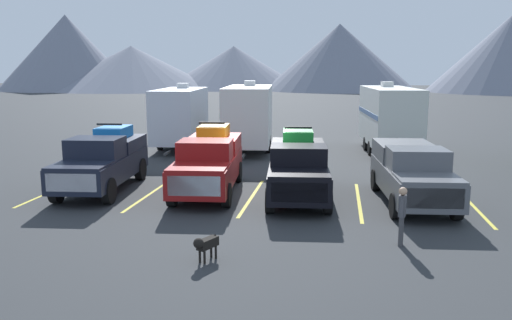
% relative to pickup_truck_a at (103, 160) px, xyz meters
% --- Properties ---
extents(ground_plane, '(240.00, 240.00, 0.00)m').
position_rel_pickup_truck_a_xyz_m(ground_plane, '(5.87, 0.39, -1.16)').
color(ground_plane, '#2D3033').
extents(pickup_truck_a, '(2.56, 5.89, 2.48)m').
position_rel_pickup_truck_a_xyz_m(pickup_truck_a, '(0.00, 0.00, 0.00)').
color(pickup_truck_a, black).
rests_on(pickup_truck_a, ground).
extents(pickup_truck_b, '(2.56, 6.03, 2.58)m').
position_rel_pickup_truck_a_xyz_m(pickup_truck_b, '(4.12, 0.24, 0.01)').
color(pickup_truck_b, maroon).
rests_on(pickup_truck_b, ground).
extents(pickup_truck_c, '(2.56, 5.67, 2.51)m').
position_rel_pickup_truck_a_xyz_m(pickup_truck_c, '(7.53, -0.18, -0.02)').
color(pickup_truck_c, black).
rests_on(pickup_truck_c, ground).
extents(pickup_truck_d, '(2.56, 5.82, 2.01)m').
position_rel_pickup_truck_a_xyz_m(pickup_truck_d, '(11.50, -0.19, -0.08)').
color(pickup_truck_d, '#595B60').
rests_on(pickup_truck_d, ground).
extents(lot_stripe_a, '(0.12, 5.50, 0.01)m').
position_rel_pickup_truck_a_xyz_m(lot_stripe_a, '(-1.83, -0.38, -1.16)').
color(lot_stripe_a, gold).
rests_on(lot_stripe_a, ground).
extents(lot_stripe_b, '(0.12, 5.50, 0.01)m').
position_rel_pickup_truck_a_xyz_m(lot_stripe_b, '(2.02, -0.38, -1.16)').
color(lot_stripe_b, gold).
rests_on(lot_stripe_b, ground).
extents(lot_stripe_c, '(0.12, 5.50, 0.01)m').
position_rel_pickup_truck_a_xyz_m(lot_stripe_c, '(5.87, -0.38, -1.16)').
color(lot_stripe_c, gold).
rests_on(lot_stripe_c, ground).
extents(lot_stripe_d, '(0.12, 5.50, 0.01)m').
position_rel_pickup_truck_a_xyz_m(lot_stripe_d, '(9.72, -0.38, -1.16)').
color(lot_stripe_d, gold).
rests_on(lot_stripe_d, ground).
extents(lot_stripe_e, '(0.12, 5.50, 0.01)m').
position_rel_pickup_truck_a_xyz_m(lot_stripe_e, '(13.57, -0.38, -1.16)').
color(lot_stripe_e, gold).
rests_on(lot_stripe_e, ground).
extents(camper_trailer_a, '(2.90, 7.41, 3.74)m').
position_rel_pickup_truck_a_xyz_m(camper_trailer_a, '(-0.07, 10.37, 0.81)').
color(camper_trailer_a, silver).
rests_on(camper_trailer_a, ground).
extents(camper_trailer_b, '(3.09, 7.92, 3.90)m').
position_rel_pickup_truck_a_xyz_m(camper_trailer_b, '(3.95, 10.26, 0.89)').
color(camper_trailer_b, white).
rests_on(camper_trailer_b, ground).
extents(camper_trailer_c, '(3.00, 8.13, 3.88)m').
position_rel_pickup_truck_a_xyz_m(camper_trailer_c, '(11.69, 10.57, 0.88)').
color(camper_trailer_c, silver).
rests_on(camper_trailer_c, ground).
extents(person_a, '(0.23, 0.35, 1.59)m').
position_rel_pickup_truck_a_xyz_m(person_a, '(10.64, -4.93, -0.24)').
color(person_a, '#3F3F42').
rests_on(person_a, ground).
extents(dog, '(0.51, 0.82, 0.67)m').
position_rel_pickup_truck_a_xyz_m(dog, '(5.79, -6.89, -0.71)').
color(dog, black).
rests_on(dog, ground).
extents(mountain_ridge, '(133.22, 42.41, 17.02)m').
position_rel_pickup_truck_a_xyz_m(mountain_ridge, '(7.27, 86.82, 5.52)').
color(mountain_ridge, slate).
rests_on(mountain_ridge, ground).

